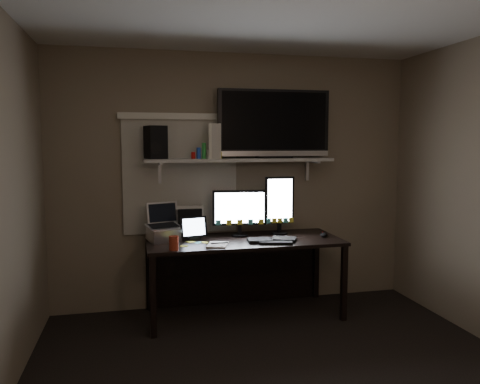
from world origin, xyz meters
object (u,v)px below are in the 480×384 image
object	(u,v)px
desk	(241,255)
monitor_landscape	(240,213)
monitor_portrait	(279,205)
tablet	(194,228)
cup	(174,243)
game_console	(214,141)
keyboard	(272,240)
laptop	(163,223)
speaker	(156,142)
mouse	(324,235)
tv	(274,124)

from	to	relation	value
desk	monitor_landscape	xyz separation A→B (m)	(-0.01, 0.03, 0.40)
monitor_landscape	monitor_portrait	size ratio (longest dim) A/B	0.90
monitor_portrait	tablet	xyz separation A→B (m)	(-0.86, -0.10, -0.18)
cup	game_console	bearing A→B (deg)	49.79
monitor_portrait	keyboard	world-z (taller)	monitor_portrait
tablet	cup	distance (m)	0.43
laptop	speaker	xyz separation A→B (m)	(-0.05, 0.11, 0.73)
mouse	game_console	world-z (taller)	game_console
monitor_landscape	mouse	world-z (taller)	monitor_landscape
desk	keyboard	distance (m)	0.40
speaker	tablet	bearing A→B (deg)	-38.67
desk	mouse	bearing A→B (deg)	-13.29
mouse	laptop	xyz separation A→B (m)	(-1.51, 0.15, 0.15)
desk	monitor_landscape	world-z (taller)	monitor_landscape
desk	monitor_landscape	size ratio (longest dim) A/B	3.46
cup	tablet	bearing A→B (deg)	59.51
mouse	speaker	world-z (taller)	speaker
desk	game_console	distance (m)	1.12
monitor_landscape	cup	world-z (taller)	monitor_landscape
mouse	tv	bearing A→B (deg)	169.40
tablet	laptop	distance (m)	0.28
tv	game_console	bearing A→B (deg)	178.11
tablet	monitor_portrait	bearing A→B (deg)	-5.93
monitor_landscape	tv	distance (m)	0.92
monitor_portrait	cup	xyz separation A→B (m)	(-1.07, -0.46, -0.23)
game_console	speaker	size ratio (longest dim) A/B	1.07
tablet	cup	bearing A→B (deg)	-132.73
monitor_landscape	cup	size ratio (longest dim) A/B	4.40
keyboard	tv	size ratio (longest dim) A/B	0.42
keyboard	cup	world-z (taller)	cup
game_console	speaker	world-z (taller)	game_console
keyboard	cup	xyz separation A→B (m)	(-0.91, -0.15, 0.05)
monitor_landscape	tv	size ratio (longest dim) A/B	0.47
keyboard	tablet	size ratio (longest dim) A/B	1.81
cup	tv	size ratio (longest dim) A/B	0.11
monitor_landscape	keyboard	xyz separation A→B (m)	(0.24, -0.30, -0.21)
keyboard	speaker	distance (m)	1.40
laptop	tv	bearing A→B (deg)	-12.16
monitor_portrait	laptop	bearing A→B (deg)	-175.30
monitor_portrait	game_console	world-z (taller)	game_console
tablet	speaker	distance (m)	0.87
tv	speaker	size ratio (longest dim) A/B	3.62
mouse	monitor_portrait	bearing A→B (deg)	168.64
desk	speaker	xyz separation A→B (m)	(-0.79, 0.08, 1.08)
speaker	monitor_landscape	bearing A→B (deg)	-20.23
laptop	monitor_landscape	bearing A→B (deg)	-12.64
cup	game_console	world-z (taller)	game_console
monitor_portrait	mouse	xyz separation A→B (m)	(0.38, -0.23, -0.27)
cup	speaker	distance (m)	0.99
keyboard	game_console	distance (m)	1.08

